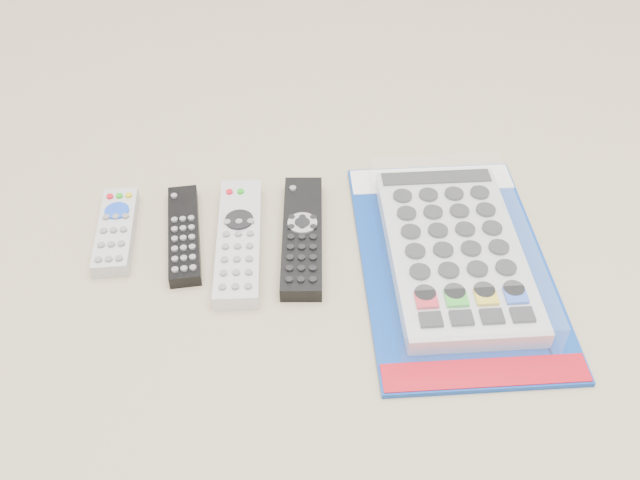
{
  "coord_description": "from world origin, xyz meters",
  "views": [
    {
      "loc": [
        -0.04,
        -0.66,
        0.64
      ],
      "look_at": [
        0.02,
        -0.02,
        0.01
      ],
      "focal_mm": 40.0,
      "sensor_mm": 36.0,
      "label": 1
    }
  ],
  "objects": [
    {
      "name": "remote_silver_dvd",
      "position": [
        -0.08,
        -0.01,
        0.01
      ],
      "size": [
        0.06,
        0.22,
        0.02
      ],
      "rotation": [
        0.0,
        0.0,
        -0.05
      ],
      "color": "silver",
      "rests_on": "ground"
    },
    {
      "name": "remote_large_black",
      "position": [
        -0.0,
        -0.01,
        0.01
      ],
      "size": [
        0.07,
        0.21,
        0.02
      ],
      "rotation": [
        0.0,
        0.0,
        -0.09
      ],
      "color": "black",
      "rests_on": "ground"
    },
    {
      "name": "remote_slim_black",
      "position": [
        -0.15,
        0.01,
        0.01
      ],
      "size": [
        0.05,
        0.17,
        0.02
      ],
      "rotation": [
        0.0,
        0.0,
        0.06
      ],
      "color": "black",
      "rests_on": "ground"
    },
    {
      "name": "remote_small_grey",
      "position": [
        -0.24,
        0.02,
        0.01
      ],
      "size": [
        0.04,
        0.15,
        0.02
      ],
      "rotation": [
        0.0,
        0.0,
        -0.0
      ],
      "color": "#ACABAE",
      "rests_on": "ground"
    },
    {
      "name": "jumbo_remote_packaged",
      "position": [
        0.18,
        -0.06,
        0.02
      ],
      "size": [
        0.24,
        0.38,
        0.05
      ],
      "rotation": [
        0.0,
        0.0,
        -0.03
      ],
      "color": "navy",
      "rests_on": "ground"
    }
  ]
}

